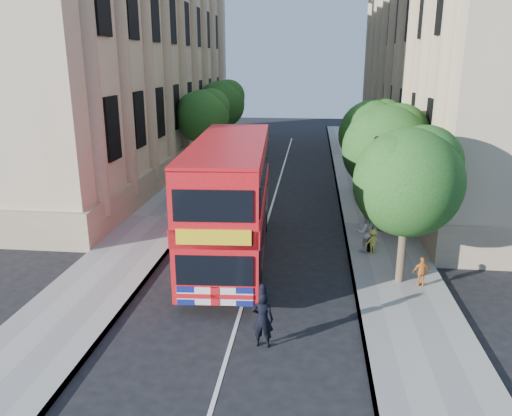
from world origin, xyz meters
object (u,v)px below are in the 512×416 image
(lamp_post, at_px, (374,200))
(police_constable, at_px, (263,319))
(woman_pedestrian, at_px, (366,232))
(double_decker_bus, at_px, (231,196))
(box_van, at_px, (224,180))

(lamp_post, distance_m, police_constable, 9.08)
(police_constable, distance_m, woman_pedestrian, 8.85)
(police_constable, bearing_deg, double_decker_bus, -69.65)
(box_van, height_order, police_constable, box_van)
(double_decker_bus, bearing_deg, woman_pedestrian, 7.62)
(double_decker_bus, xyz_separation_m, woman_pedestrian, (5.83, 1.16, -1.77))
(police_constable, bearing_deg, woman_pedestrian, -111.67)
(lamp_post, relative_size, woman_pedestrian, 2.86)
(lamp_post, height_order, police_constable, lamp_post)
(double_decker_bus, distance_m, police_constable, 7.39)
(double_decker_bus, bearing_deg, police_constable, -76.85)
(lamp_post, relative_size, box_van, 0.97)
(lamp_post, bearing_deg, box_van, 137.53)
(double_decker_bus, bearing_deg, box_van, 98.54)
(lamp_post, distance_m, double_decker_bus, 6.20)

